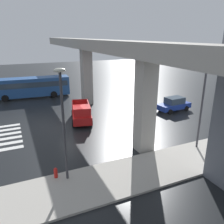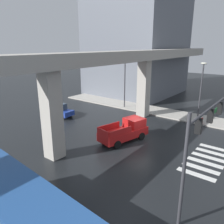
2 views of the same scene
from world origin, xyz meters
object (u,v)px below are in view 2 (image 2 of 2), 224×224
object	(u,v)px
pickup_truck	(126,131)
traffic_signal_mast	(204,130)
city_bus	(28,221)
street_lamp_near_corner	(201,86)
sedan_blue	(58,110)
street_lamp_mid_block	(125,78)
fire_hydrant	(202,121)

from	to	relation	value
pickup_truck	traffic_signal_mast	distance (m)	10.29
city_bus	street_lamp_near_corner	bearing A→B (deg)	-0.44
street_lamp_near_corner	sedan_blue	bearing A→B (deg)	119.69
city_bus	street_lamp_mid_block	size ratio (longest dim) A/B	1.51
pickup_truck	street_lamp_mid_block	distance (m)	12.54
city_bus	street_lamp_mid_block	world-z (taller)	street_lamp_mid_block
street_lamp_near_corner	street_lamp_mid_block	world-z (taller)	same
pickup_truck	city_bus	size ratio (longest dim) A/B	0.49
sedan_blue	street_lamp_mid_block	world-z (taller)	street_lamp_mid_block
sedan_blue	fire_hydrant	distance (m)	18.26
pickup_truck	street_lamp_near_corner	world-z (taller)	street_lamp_near_corner
city_bus	sedan_blue	size ratio (longest dim) A/B	2.47
traffic_signal_mast	street_lamp_near_corner	distance (m)	15.17
sedan_blue	traffic_signal_mast	xyz separation A→B (m)	(-5.63, -20.04, 3.70)
fire_hydrant	sedan_blue	bearing A→B (deg)	117.57
city_bus	traffic_signal_mast	world-z (taller)	traffic_signal_mast
sedan_blue	traffic_signal_mast	size ratio (longest dim) A/B	0.51
sedan_blue	city_bus	bearing A→B (deg)	-132.35
sedan_blue	street_lamp_mid_block	distance (m)	10.65
traffic_signal_mast	fire_hydrant	bearing A→B (deg)	15.30
city_bus	street_lamp_mid_block	distance (m)	25.39
pickup_truck	street_lamp_mid_block	size ratio (longest dim) A/B	0.75
city_bus	fire_hydrant	distance (m)	22.49
city_bus	street_lamp_near_corner	world-z (taller)	street_lamp_near_corner
sedan_blue	street_lamp_near_corner	world-z (taller)	street_lamp_near_corner
city_bus	traffic_signal_mast	distance (m)	10.00
city_bus	fire_hydrant	bearing A→B (deg)	-2.14
city_bus	sedan_blue	xyz separation A→B (m)	(13.99, 15.35, -0.87)
city_bus	street_lamp_near_corner	size ratio (longest dim) A/B	1.51
city_bus	street_lamp_mid_block	xyz separation A→B (m)	(22.84, 10.72, 2.83)
sedan_blue	traffic_signal_mast	distance (m)	21.14
street_lamp_mid_block	fire_hydrant	distance (m)	12.28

